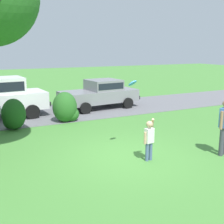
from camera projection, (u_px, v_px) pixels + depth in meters
name	position (u px, v px, depth m)	size (l,w,h in m)	color
ground_plane	(127.00, 157.00, 8.97)	(80.00, 80.00, 0.00)	#478438
driveway_strip	(61.00, 113.00, 15.03)	(28.00, 4.40, 0.02)	slate
shrub_centre_left	(13.00, 116.00, 11.87)	(0.96, 0.96, 1.27)	#1E511C
shrub_centre	(66.00, 108.00, 13.07)	(1.19, 1.05, 1.37)	#286023
parked_sedan	(100.00, 93.00, 16.04)	(4.55, 2.40, 1.56)	gray
child_thrower	(149.00, 137.00, 8.53)	(0.44, 0.30, 1.29)	#4C608C
frisbee	(133.00, 83.00, 9.02)	(0.32, 0.25, 0.25)	#337FDB
adult_onlooker	(224.00, 124.00, 8.93)	(0.51, 0.31, 1.74)	#3F3F4C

